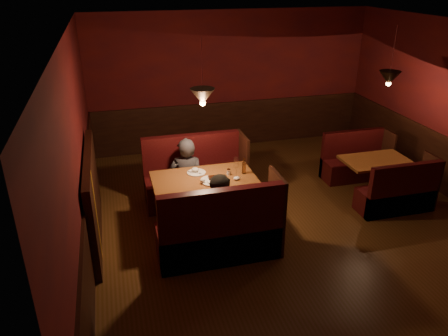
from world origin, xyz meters
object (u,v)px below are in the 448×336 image
object	(u,v)px
diner_b	(223,203)
second_bench_near	(398,196)
second_table	(375,168)
second_bench_far	(355,163)
diner_a	(186,164)
main_bench_far	(196,181)
main_bench_near	(221,236)
main_table	(206,190)

from	to	relation	value
diner_b	second_bench_near	bearing A→B (deg)	11.26
second_table	second_bench_far	bearing A→B (deg)	87.80
diner_a	second_bench_near	bearing A→B (deg)	178.03
diner_a	diner_b	size ratio (longest dim) A/B	1.05
second_table	diner_a	size ratio (longest dim) A/B	0.72
second_bench_near	main_bench_far	bearing A→B (deg)	158.44
main_bench_near	diner_a	xyz separation A→B (m)	(-0.18, 1.52, 0.42)
main_bench_near	diner_a	world-z (taller)	diner_a
second_bench_far	main_table	bearing A→B (deg)	-162.22
second_table	diner_a	distance (m)	3.28
second_bench_far	diner_b	world-z (taller)	diner_b
main_bench_far	second_bench_near	world-z (taller)	main_bench_far
main_bench_near	second_table	bearing A→B (deg)	21.14
diner_b	second_table	bearing A→B (deg)	23.66
main_table	second_bench_near	distance (m)	3.15
main_table	second_bench_far	xyz separation A→B (m)	(3.11, 1.00, -0.34)
main_table	second_bench_near	xyz separation A→B (m)	(3.11, -0.36, -0.34)
main_bench_far	main_bench_near	size ratio (longest dim) A/B	1.00
main_bench_far	main_bench_near	world-z (taller)	same
main_bench_far	second_table	size ratio (longest dim) A/B	1.48
diner_a	diner_b	distance (m)	1.34
main_bench_far	main_bench_near	distance (m)	1.73
second_bench_near	second_table	bearing A→B (deg)	92.20
main_bench_near	second_bench_near	size ratio (longest dim) A/B	1.34
main_bench_near	diner_b	size ratio (longest dim) A/B	1.12
main_table	second_table	world-z (taller)	main_table
second_bench_near	diner_b	world-z (taller)	diner_b
diner_a	second_bench_far	bearing A→B (deg)	-158.80
second_table	second_bench_near	bearing A→B (deg)	-87.80
main_bench_far	second_bench_far	size ratio (longest dim) A/B	1.34
diner_a	diner_b	world-z (taller)	diner_a
main_bench_far	main_bench_near	xyz separation A→B (m)	(0.00, -1.73, 0.00)
second_bench_near	diner_a	distance (m)	3.46
second_bench_near	diner_b	distance (m)	3.07
second_table	second_bench_near	world-z (taller)	second_bench_near
diner_b	main_bench_far	bearing A→B (deg)	98.15
main_table	second_bench_far	distance (m)	3.28
main_table	main_bench_near	world-z (taller)	main_bench_near
main_table	main_bench_near	xyz separation A→B (m)	(0.02, -0.87, -0.27)
diner_a	main_bench_near	bearing A→B (deg)	111.96
second_bench_far	diner_a	distance (m)	3.33
second_bench_far	second_table	bearing A→B (deg)	-92.20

